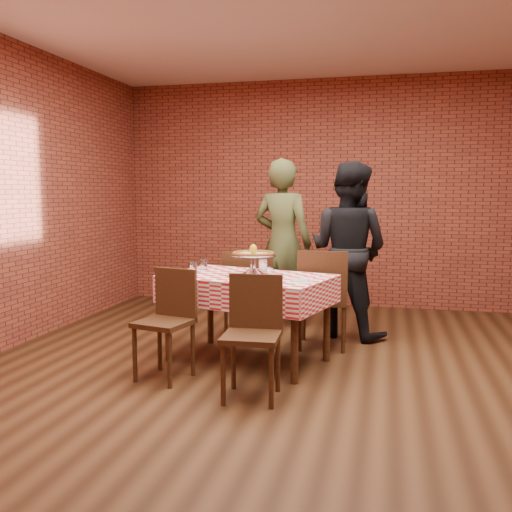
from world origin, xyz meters
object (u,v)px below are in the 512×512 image
condiment_caddy (266,264)px  chair_near_right (251,339)px  chair_near_left (164,325)px  diner_black (348,250)px  pizza (253,254)px  table (247,319)px  pizza_stand (253,265)px  water_glass_right (204,264)px  chair_far_right (323,298)px  water_glass_left (194,267)px  chair_far_left (246,292)px  diner_olive (283,243)px

condiment_caddy → chair_near_right: 1.20m
chair_near_left → diner_black: 2.19m
pizza → chair_near_right: (0.19, -0.86, -0.50)m
table → pizza: pizza is taller
table → pizza_stand: 0.47m
water_glass_right → chair_far_right: (1.06, 0.37, -0.34)m
condiment_caddy → chair_near_left: 1.15m
pizza_stand → water_glass_right: (-0.53, 0.24, -0.04)m
water_glass_left → chair_far_right: size_ratio=0.11×
table → chair_far_left: size_ratio=1.57×
condiment_caddy → pizza: bearing=-71.5°
water_glass_right → condiment_caddy: (0.58, 0.02, 0.02)m
table → pizza_stand: bearing=-3.8°
condiment_caddy → diner_olive: bearing=122.5°
chair_near_left → chair_near_right: chair_near_right is taller
water_glass_left → chair_near_right: (0.74, -0.86, -0.37)m
water_glass_left → chair_near_left: bearing=-93.2°
pizza_stand → chair_far_right: size_ratio=0.42×
pizza → water_glass_right: bearing=155.5°
table → condiment_caddy: condiment_caddy is taller
diner_olive → water_glass_left: bearing=82.8°
chair_far_left → diner_black: diner_black is taller
table → water_glass_right: bearing=153.4°
chair_near_left → table: bearing=62.2°
diner_olive → chair_far_right: bearing=140.5°
water_glass_right → chair_near_left: bearing=-93.1°
pizza → chair_far_right: size_ratio=0.39×
pizza_stand → chair_near_right: size_ratio=0.46×
table → water_glass_right: (-0.48, 0.24, 0.44)m
water_glass_right → water_glass_left: bearing=-93.0°
chair_far_left → chair_far_right: bearing=159.2°
chair_near_right → chair_far_right: 1.51m
chair_near_right → chair_far_left: (-0.49, 1.76, 0.00)m
table → water_glass_left: bearing=-179.8°
condiment_caddy → diner_olive: diner_olive is taller
chair_near_left → chair_near_right: bearing=-5.2°
chair_near_left → diner_black: bearing=65.3°
water_glass_right → chair_near_left: size_ratio=0.12×
table → diner_black: 1.43m
pizza_stand → chair_near_right: bearing=-77.2°
condiment_caddy → diner_black: 1.07m
pizza_stand → diner_black: (0.73, 1.09, 0.04)m
pizza_stand → chair_near_left: (-0.58, -0.61, -0.42)m
diner_black → condiment_caddy: bearing=74.8°
diner_olive → pizza: bearing=104.6°
condiment_caddy → water_glass_left: bearing=-126.3°
pizza_stand → water_glass_left: 0.54m
chair_near_left → diner_olive: diner_olive is taller
table → condiment_caddy: (0.11, 0.26, 0.45)m
chair_near_left → chair_far_right: size_ratio=0.92×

